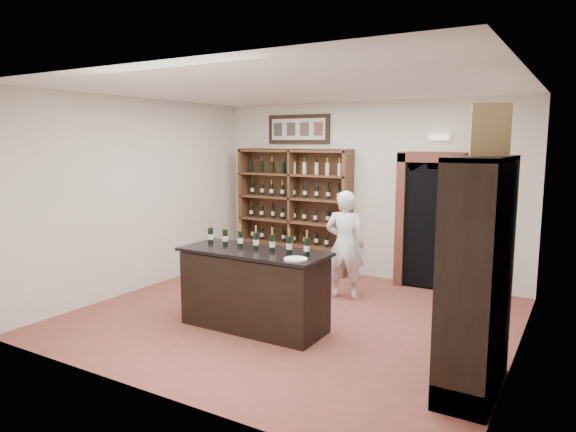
{
  "coord_description": "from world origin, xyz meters",
  "views": [
    {
      "loc": [
        3.33,
        -5.73,
        2.33
      ],
      "look_at": [
        -0.24,
        0.3,
        1.31
      ],
      "focal_mm": 32.0,
      "sensor_mm": 36.0,
      "label": 1
    }
  ],
  "objects_px": {
    "counter_bottle_0": "(211,235)",
    "side_cabinet": "(479,313)",
    "tasting_counter": "(254,290)",
    "wine_crate": "(490,130)",
    "wine_shelf": "(295,209)",
    "shopkeeper": "(345,245)"
  },
  "relations": [
    {
      "from": "counter_bottle_0",
      "to": "wine_crate",
      "type": "distance_m",
      "value": 3.7
    },
    {
      "from": "tasting_counter",
      "to": "counter_bottle_0",
      "type": "bearing_deg",
      "value": 175.8
    },
    {
      "from": "tasting_counter",
      "to": "counter_bottle_0",
      "type": "xyz_separation_m",
      "value": [
        -0.72,
        0.05,
        0.61
      ]
    },
    {
      "from": "tasting_counter",
      "to": "counter_bottle_0",
      "type": "relative_size",
      "value": 6.27
    },
    {
      "from": "tasting_counter",
      "to": "side_cabinet",
      "type": "distance_m",
      "value": 2.75
    },
    {
      "from": "wine_shelf",
      "to": "shopkeeper",
      "type": "xyz_separation_m",
      "value": [
        1.55,
        -1.2,
        -0.29
      ]
    },
    {
      "from": "tasting_counter",
      "to": "wine_crate",
      "type": "height_order",
      "value": "wine_crate"
    },
    {
      "from": "tasting_counter",
      "to": "shopkeeper",
      "type": "height_order",
      "value": "shopkeeper"
    },
    {
      "from": "wine_shelf",
      "to": "wine_crate",
      "type": "relative_size",
      "value": 4.7
    },
    {
      "from": "wine_shelf",
      "to": "side_cabinet",
      "type": "height_order",
      "value": "same"
    },
    {
      "from": "counter_bottle_0",
      "to": "side_cabinet",
      "type": "relative_size",
      "value": 0.14
    },
    {
      "from": "wine_shelf",
      "to": "shopkeeper",
      "type": "height_order",
      "value": "wine_shelf"
    },
    {
      "from": "tasting_counter",
      "to": "shopkeeper",
      "type": "distance_m",
      "value": 1.82
    },
    {
      "from": "wine_shelf",
      "to": "wine_crate",
      "type": "bearing_deg",
      "value": -39.49
    },
    {
      "from": "counter_bottle_0",
      "to": "side_cabinet",
      "type": "bearing_deg",
      "value": -5.85
    },
    {
      "from": "tasting_counter",
      "to": "wine_crate",
      "type": "relative_size",
      "value": 4.02
    },
    {
      "from": "counter_bottle_0",
      "to": "wine_crate",
      "type": "xyz_separation_m",
      "value": [
        3.44,
        -0.27,
        1.33
      ]
    },
    {
      "from": "wine_shelf",
      "to": "side_cabinet",
      "type": "xyz_separation_m",
      "value": [
        3.82,
        -3.23,
        -0.35
      ]
    },
    {
      "from": "side_cabinet",
      "to": "wine_crate",
      "type": "distance_m",
      "value": 1.68
    },
    {
      "from": "wine_shelf",
      "to": "counter_bottle_0",
      "type": "distance_m",
      "value": 2.91
    },
    {
      "from": "wine_shelf",
      "to": "shopkeeper",
      "type": "distance_m",
      "value": 1.99
    },
    {
      "from": "tasting_counter",
      "to": "shopkeeper",
      "type": "bearing_deg",
      "value": 75.26
    }
  ]
}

